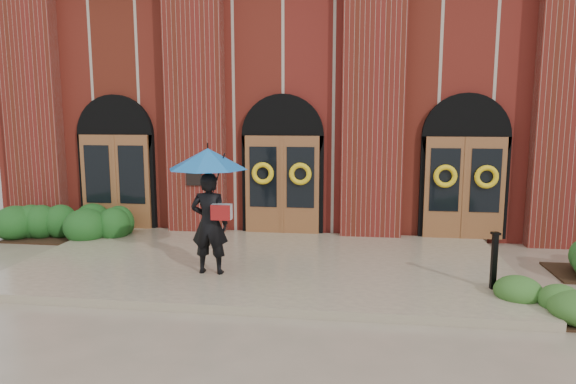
# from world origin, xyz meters

# --- Properties ---
(ground) EXTENTS (90.00, 90.00, 0.00)m
(ground) POSITION_xyz_m (0.00, 0.00, 0.00)
(ground) COLOR gray
(ground) RESTS_ON ground
(landing) EXTENTS (10.00, 5.30, 0.15)m
(landing) POSITION_xyz_m (0.00, 0.15, 0.07)
(landing) COLOR tan
(landing) RESTS_ON ground
(church_building) EXTENTS (16.20, 12.53, 7.00)m
(church_building) POSITION_xyz_m (0.00, 8.78, 3.50)
(church_building) COLOR #5E1914
(church_building) RESTS_ON ground
(man_with_umbrella) EXTENTS (1.52, 1.52, 2.41)m
(man_with_umbrella) POSITION_xyz_m (-0.88, -0.85, 1.84)
(man_with_umbrella) COLOR black
(man_with_umbrella) RESTS_ON landing
(metal_post) EXTENTS (0.16, 0.16, 1.02)m
(metal_post) POSITION_xyz_m (4.30, -1.07, 0.68)
(metal_post) COLOR black
(metal_post) RESTS_ON landing
(hedge_wall_left) EXTENTS (3.23, 1.29, 0.83)m
(hedge_wall_left) POSITION_xyz_m (-5.20, 1.97, 0.41)
(hedge_wall_left) COLOR #194617
(hedge_wall_left) RESTS_ON ground
(hedge_front_right) EXTENTS (1.33, 1.14, 0.47)m
(hedge_front_right) POSITION_xyz_m (5.10, -1.81, 0.24)
(hedge_front_right) COLOR #2E581F
(hedge_front_right) RESTS_ON ground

